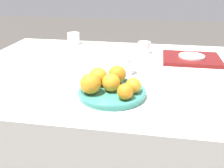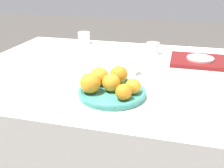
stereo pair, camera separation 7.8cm
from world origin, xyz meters
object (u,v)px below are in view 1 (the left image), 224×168
Objects in this scene: orange_3 at (133,86)px; side_plate at (192,56)px; orange_0 at (111,82)px; serving_tray at (191,59)px; cup_0 at (125,66)px; cup_1 at (144,47)px; orange_4 at (98,77)px; orange_5 at (90,84)px; orange_2 at (125,92)px; orange_1 at (117,75)px; fruit_platter at (112,92)px; cup_2 at (74,38)px.

orange_3 reaches higher than side_plate.
orange_0 is 0.09m from orange_3.
serving_tray is 0.43m from cup_0.
serving_tray is 2.18× the size of side_plate.
cup_0 is 0.38m from cup_1.
orange_4 is 0.97× the size of cup_0.
orange_5 is at bearing -104.17° from cup_1.
orange_5 reaches higher than orange_0.
orange_4 is 0.59m from cup_1.
orange_3 is at bearing 68.67° from orange_2.
side_plate is (0.36, 0.52, -0.03)m from orange_0.
orange_1 is at bearing -128.92° from serving_tray.
side_plate is (0.35, 0.52, 0.01)m from fruit_platter.
serving_tray is at bearing 51.08° from orange_1.
orange_1 reaches higher than orange_0.
cup_0 is 0.97× the size of cup_2.
fruit_platter is 0.63m from side_plate.
orange_4 reaches higher than cup_0.
serving_tray is at bearing -20.89° from cup_1.
serving_tray is at bearing -17.37° from cup_2.
orange_0 is 0.63m from serving_tray.
cup_1 is at bearing 81.96° from fruit_platter.
orange_2 is at bearing -11.18° from orange_5.
orange_0 is 0.88× the size of orange_5.
orange_2 reaches higher than fruit_platter.
orange_5 is 0.67m from cup_1.
orange_0 reaches higher than cup_1.
orange_2 is (0.06, -0.06, 0.04)m from fruit_platter.
side_plate is 0.79m from cup_2.
cup_2 is at bearing 119.20° from orange_2.
orange_2 is at bearing -117.05° from serving_tray.
orange_0 is 0.63m from side_plate.
fruit_platter is at bearing -98.04° from cup_1.
orange_1 is at bearing -98.63° from cup_1.
orange_4 reaches higher than cup_2.
cup_0 is at bearing -141.52° from side_plate.
cup_1 is (0.08, 0.53, -0.02)m from orange_1.
orange_3 is 0.43× the size of side_plate.
cup_1 is at bearing 87.66° from orange_2.
orange_0 reaches higher than orange_3.
serving_tray is (0.36, 0.52, -0.04)m from orange_0.
orange_0 reaches higher than side_plate.
cup_2 is (-0.32, 0.79, -0.02)m from orange_5.
serving_tray is at bearing 62.95° from orange_2.
orange_1 is 0.16m from orange_2.
orange_1 is 0.54m from cup_1.
orange_5 is 0.57× the size of side_plate.
orange_0 is 0.94× the size of cup_1.
fruit_platter is 3.56× the size of cup_1.
cup_1 is 0.93× the size of cup_2.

